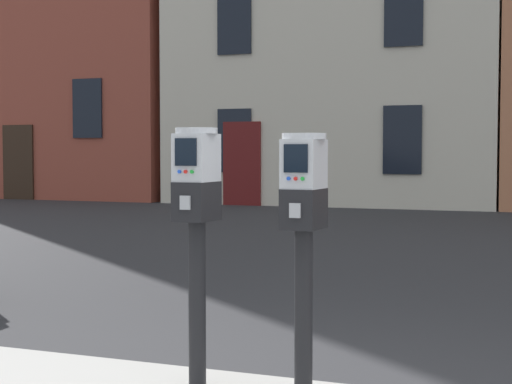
% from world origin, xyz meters
% --- Properties ---
extents(parking_meter_near_kerb, '(0.22, 0.26, 1.34)m').
position_xyz_m(parking_meter_near_kerb, '(-0.65, -0.12, 1.06)').
color(parking_meter_near_kerb, black).
rests_on(parking_meter_near_kerb, sidewalk_slab).
extents(parking_meter_twin_adjacent, '(0.22, 0.26, 1.31)m').
position_xyz_m(parking_meter_twin_adjacent, '(-0.07, -0.12, 1.04)').
color(parking_meter_twin_adjacent, black).
rests_on(parking_meter_twin_adjacent, sidewalk_slab).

